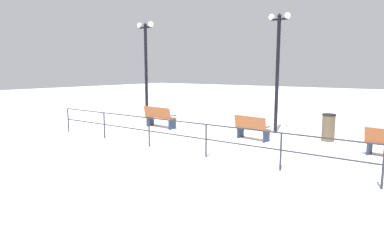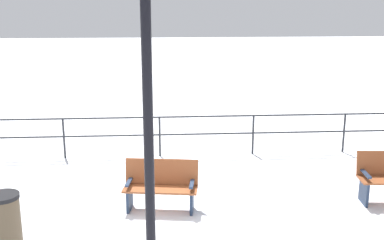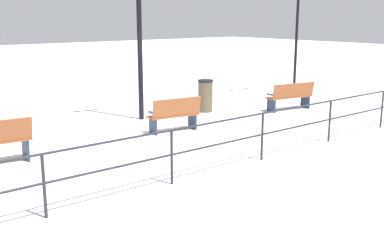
% 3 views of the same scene
% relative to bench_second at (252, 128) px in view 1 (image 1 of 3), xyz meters
% --- Properties ---
extents(ground_plane, '(80.00, 80.00, 0.00)m').
position_rel_bench_second_xyz_m(ground_plane, '(0.20, -0.01, -0.46)').
color(ground_plane, white).
rests_on(ground_plane, ground).
extents(bench_second, '(0.69, 1.41, 0.91)m').
position_rel_bench_second_xyz_m(bench_second, '(0.00, 0.00, 0.00)').
color(bench_second, brown).
rests_on(bench_second, ground).
extents(bench_third, '(0.68, 1.68, 0.96)m').
position_rel_bench_second_xyz_m(bench_third, '(-0.00, 4.57, 0.04)').
color(bench_third, brown).
rests_on(bench_third, ground).
extents(lamppost_middle, '(0.24, 0.90, 4.80)m').
position_rel_bench_second_xyz_m(lamppost_middle, '(1.84, -0.16, 2.54)').
color(lamppost_middle, black).
rests_on(lamppost_middle, ground).
extents(lamppost_far, '(0.28, 1.08, 5.04)m').
position_rel_bench_second_xyz_m(lamppost_far, '(1.84, 7.13, 2.77)').
color(lamppost_far, black).
rests_on(lamppost_far, ground).
extents(waterfront_railing, '(0.05, 13.97, 1.01)m').
position_rel_bench_second_xyz_m(waterfront_railing, '(-3.06, -0.01, 0.23)').
color(waterfront_railing, '#26282D').
rests_on(waterfront_railing, ground).
extents(trash_bin, '(0.48, 0.48, 1.00)m').
position_rel_bench_second_xyz_m(trash_bin, '(1.53, -2.32, 0.04)').
color(trash_bin, brown).
rests_on(trash_bin, ground).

